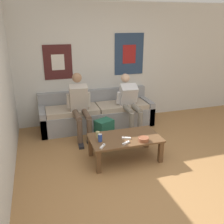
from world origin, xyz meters
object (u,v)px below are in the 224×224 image
couch (97,114)px  backpack (105,131)px  person_seated_teen (129,101)px  game_controller_near_left (126,138)px  game_controller_far_center (103,146)px  pillar_candle (98,135)px  person_seated_adult (80,104)px  ceramic_bowl (144,139)px  coffee_table (125,141)px  game_controller_near_right (126,143)px  drink_can_blue (100,138)px

couch → backpack: (-0.05, -0.78, -0.06)m
person_seated_teen → game_controller_near_left: (-0.51, -1.21, -0.21)m
game_controller_far_center → backpack: bearing=72.8°
backpack → game_controller_near_left: size_ratio=3.01×
backpack → pillar_candle: size_ratio=3.75×
person_seated_adult → ceramic_bowl: size_ratio=7.11×
couch → game_controller_far_center: bearing=-101.1°
coffee_table → backpack: backpack is taller
game_controller_near_right → person_seated_teen: bearing=67.2°
game_controller_near_right → couch: bearing=91.3°
couch → game_controller_near_right: 1.70m
couch → game_controller_near_right: size_ratio=16.64×
coffee_table → person_seated_adult: person_seated_adult is taller
game_controller_near_left → person_seated_adult: bearing=114.6°
ceramic_bowl → pillar_candle: bearing=153.4°
ceramic_bowl → game_controller_far_center: 0.67m
couch → person_seated_adult: bearing=-138.1°
couch → game_controller_far_center: size_ratio=17.99×
pillar_candle → drink_can_blue: size_ratio=0.94×
coffee_table → drink_can_blue: 0.44m
couch → drink_can_blue: couch is taller
couch → game_controller_near_right: couch is taller
pillar_candle → game_controller_near_right: (0.36, -0.33, -0.04)m
person_seated_teen → game_controller_near_left: 1.33m
person_seated_teen → coffee_table: bearing=-113.9°
person_seated_teen → pillar_candle: (-0.94, -1.04, -0.17)m
coffee_table → game_controller_far_center: bearing=-153.1°
coffee_table → ceramic_bowl: size_ratio=6.63×
backpack → drink_can_blue: size_ratio=3.52×
coffee_table → backpack: bearing=102.2°
person_seated_adult → game_controller_near_right: 1.42m
coffee_table → game_controller_near_right: (-0.06, -0.22, 0.08)m
pillar_candle → couch: bearing=76.7°
backpack → game_controller_far_center: bearing=-107.2°
person_seated_adult → ceramic_bowl: bearing=-60.1°
couch → ceramic_bowl: couch is taller
backpack → pillar_candle: (-0.28, -0.59, 0.24)m
couch → game_controller_near_left: 1.55m
person_seated_adult → pillar_candle: person_seated_adult is taller
ceramic_bowl → pillar_candle: size_ratio=1.48×
ceramic_bowl → pillar_candle: 0.73m
person_seated_adult → backpack: bearing=-46.5°
person_seated_teen → drink_can_blue: (-0.94, -1.18, -0.16)m
person_seated_adult → backpack: person_seated_adult is taller
backpack → ceramic_bowl: size_ratio=2.53×
coffee_table → pillar_candle: pillar_candle is taller
person_seated_teen → drink_can_blue: 1.51m
coffee_table → backpack: (-0.15, 0.70, -0.12)m
coffee_table → pillar_candle: size_ratio=9.82×
person_seated_adult → backpack: size_ratio=2.81×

